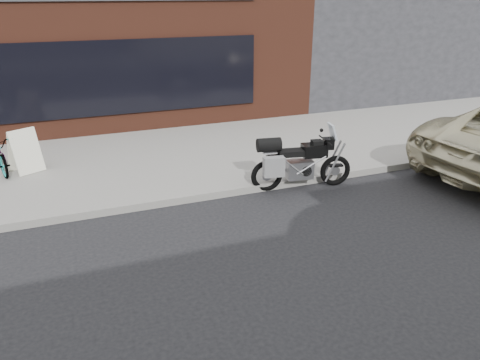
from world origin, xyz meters
The scene contains 6 objects.
ground centered at (0.00, 0.00, 0.00)m, with size 120.00×120.00×0.00m, color black.
near_sidewalk centered at (0.00, 7.00, 0.07)m, with size 44.00×6.00×0.15m, color gray.
storefront centered at (-2.00, 13.98, 2.25)m, with size 14.00×10.07×4.50m.
neighbour_building centered at (10.00, 14.00, 3.00)m, with size 10.00×10.00×6.00m, color #29292E.
motorcycle centered at (1.85, 3.90, 0.59)m, with size 2.17×0.75×1.38m.
sandwich_sign centered at (-3.41, 6.67, 0.63)m, with size 0.79×0.77×0.96m.
Camera 1 is at (-2.51, -4.17, 3.88)m, focal length 35.00 mm.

